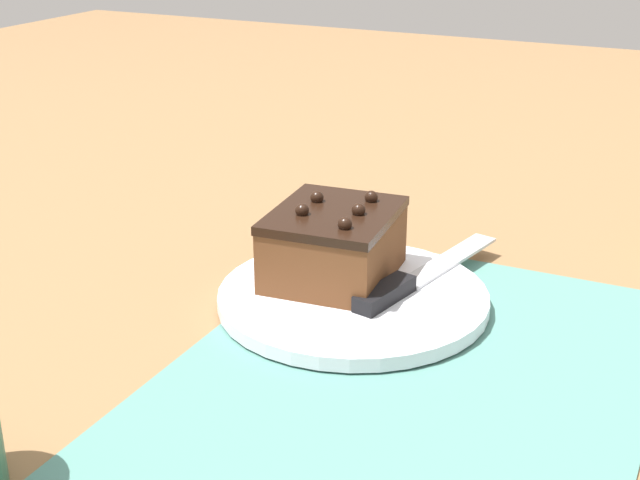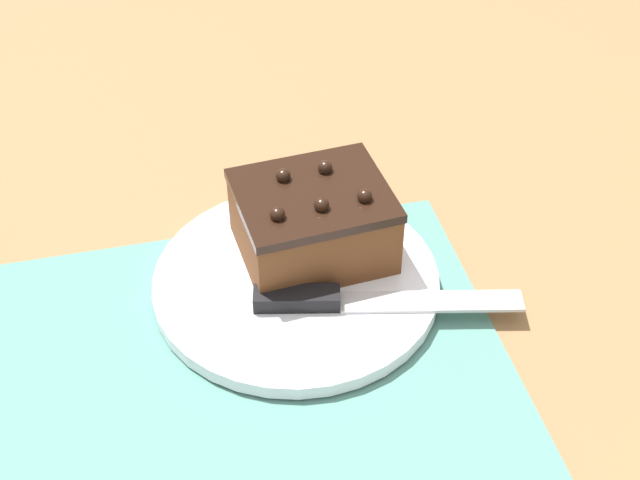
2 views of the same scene
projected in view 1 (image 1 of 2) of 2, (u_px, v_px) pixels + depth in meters
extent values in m
plane|color=olive|center=(409.00, 377.00, 0.66)|extent=(3.00, 3.00, 0.00)
cube|color=slate|center=(409.00, 375.00, 0.66)|extent=(0.46, 0.34, 0.00)
cylinder|color=white|center=(353.00, 298.00, 0.77)|extent=(0.23, 0.23, 0.01)
cube|color=brown|center=(334.00, 248.00, 0.78)|extent=(0.13, 0.11, 0.05)
cube|color=black|center=(334.00, 215.00, 0.77)|extent=(0.13, 0.11, 0.01)
sphere|color=black|center=(371.00, 197.00, 0.79)|extent=(0.01, 0.01, 0.01)
sphere|color=black|center=(317.00, 197.00, 0.79)|extent=(0.01, 0.01, 0.01)
sphere|color=black|center=(359.00, 210.00, 0.76)|extent=(0.01, 0.01, 0.01)
sphere|color=black|center=(302.00, 210.00, 0.76)|extent=(0.01, 0.01, 0.01)
sphere|color=black|center=(345.00, 224.00, 0.73)|extent=(0.01, 0.01, 0.01)
cube|color=black|center=(385.00, 294.00, 0.74)|extent=(0.07, 0.03, 0.01)
cube|color=#B7BABF|center=(449.00, 260.00, 0.82)|extent=(0.15, 0.05, 0.00)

